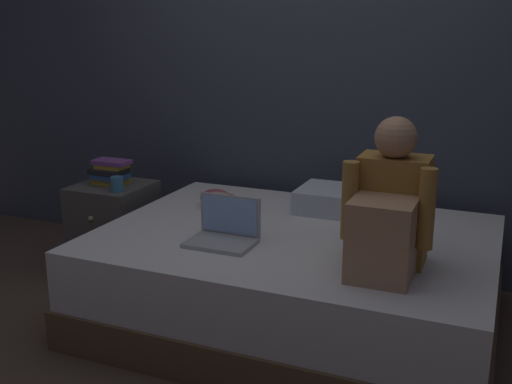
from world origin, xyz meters
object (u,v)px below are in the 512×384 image
Objects in this scene: nightstand at (114,228)px; bed at (295,278)px; book_stack at (111,172)px; clothes_pile at (219,200)px; pillow at (348,201)px; laptop at (224,232)px; person_sitting at (389,213)px; mug at (117,184)px.

bed is at bearing -10.15° from nightstand.
book_stack reaches higher than clothes_pile.
pillow reaches higher than nightstand.
laptop is 0.57× the size of pillow.
person_sitting reaches higher than nightstand.
bed is 1.32m from nightstand.
nightstand is at bearing -171.51° from pillow.
bed is 1.39m from book_stack.
bed is 8.33× the size of book_stack.
mug is at bearing -165.73° from pillow.
laptop is (-0.79, 0.02, -0.20)m from person_sitting.
mug is (0.14, -0.13, -0.03)m from book_stack.
person_sitting is 1.21m from clothes_pile.
pillow is (0.43, 0.72, 0.01)m from laptop.
mug is 0.35× the size of clothes_pile.
laptop is 1.23× the size of clothes_pile.
pillow is 2.33× the size of book_stack.
book_stack is 2.67× the size of mug.
bed is 3.53× the size of nightstand.
person_sitting is at bearing -13.46° from mug.
person_sitting is 2.73× the size of book_stack.
laptop reaches higher than clothes_pile.
pillow is 1.37m from mug.
person_sitting is 1.17× the size of pillow.
nightstand is at bearing 179.95° from clothes_pile.
clothes_pile is at bearing 118.94° from laptop.
mug is at bearing 174.49° from bed.
laptop is 0.58m from clothes_pile.
pillow reaches higher than clothes_pile.
book_stack is (-1.46, -0.21, 0.08)m from pillow.
laptop is at bearing 178.79° from person_sitting.
mug reaches higher than bed.
pillow is (0.16, 0.45, 0.32)m from bed.
clothes_pile reaches higher than nightstand.
person_sitting is (1.82, -0.52, 0.47)m from nightstand.
bed is 3.57× the size of pillow.
book_stack reaches higher than pillow.
pillow is 6.22× the size of mug.
bed is at bearing 150.71° from person_sitting.
bed is 0.49m from laptop.
bed is at bearing -5.51° from mug.
clothes_pile is (-0.55, 0.23, 0.30)m from bed.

